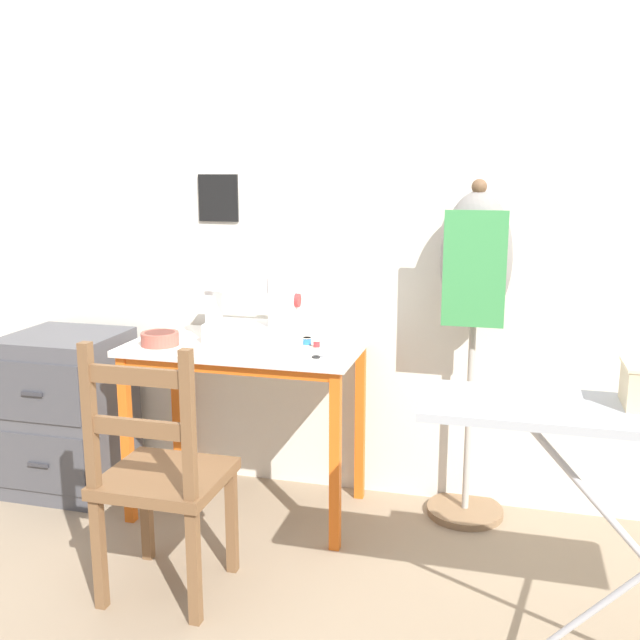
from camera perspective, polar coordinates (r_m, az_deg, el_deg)
ground_plane at (r=2.98m, az=-7.56°, el=-16.95°), size 14.00×14.00×0.00m
wall_back at (r=3.19m, az=-4.01°, el=8.98°), size 10.00×0.06×2.55m
sewing_table at (r=2.97m, az=-6.00°, el=-3.88°), size 0.96×0.54×0.74m
sewing_machine at (r=2.94m, az=-5.04°, el=0.80°), size 0.39×0.19×0.31m
fabric_bowl at (r=2.97m, az=-12.68°, el=-1.44°), size 0.15×0.15×0.05m
scissors at (r=2.71m, az=0.33°, el=-2.95°), size 0.14×0.08×0.01m
thread_spool_near_machine at (r=2.90m, az=-1.04°, el=-1.71°), size 0.04×0.04×0.03m
thread_spool_mid_table at (r=2.86m, az=-0.28°, el=-1.92°), size 0.03×0.03×0.03m
wooden_chair at (r=2.50m, az=-12.60°, el=-12.25°), size 0.40×0.38×0.91m
filing_cabinet at (r=3.46m, az=-19.47°, el=-6.93°), size 0.48×0.48×0.72m
dress_form at (r=2.90m, az=12.28°, el=2.72°), size 0.32×0.32×1.40m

